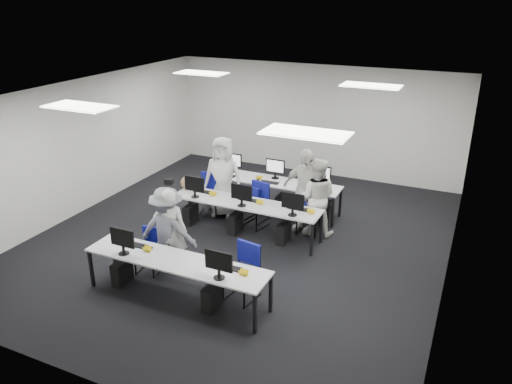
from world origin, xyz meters
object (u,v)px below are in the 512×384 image
at_px(student_1, 317,197).
at_px(chair_0, 150,258).
at_px(student_2, 223,177).
at_px(photographer, 168,231).
at_px(student_0, 171,231).
at_px(chair_3, 255,213).
at_px(desk_front, 176,263).
at_px(desk_mid, 246,205).
at_px(chair_2, 209,201).
at_px(chair_4, 308,220).
at_px(chair_7, 308,217).
at_px(chair_5, 221,199).
at_px(chair_6, 257,209).
at_px(student_3, 305,190).

bearing_deg(student_1, chair_0, 43.43).
height_order(student_2, photographer, student_2).
bearing_deg(chair_0, student_2, 82.26).
height_order(student_0, photographer, student_0).
relative_size(chair_3, student_1, 0.58).
bearing_deg(chair_3, student_1, 21.19).
xyz_separation_m(desk_front, desk_mid, (0.00, 2.60, 0.00)).
bearing_deg(desk_mid, student_0, -106.11).
bearing_deg(chair_2, desk_mid, -42.04).
relative_size(desk_front, chair_0, 3.93).
distance_m(chair_2, student_0, 2.67).
distance_m(desk_mid, chair_4, 1.38).
relative_size(chair_7, student_1, 0.50).
bearing_deg(chair_5, student_1, 7.98).
bearing_deg(student_0, chair_6, -116.26).
xyz_separation_m(chair_3, photographer, (-0.62, -2.37, 0.51)).
relative_size(chair_6, student_0, 0.52).
distance_m(desk_mid, chair_6, 0.87).
bearing_deg(desk_mid, chair_6, 97.33).
bearing_deg(desk_front, student_3, 72.86).
height_order(chair_0, student_0, student_0).
distance_m(chair_2, student_3, 2.34).
bearing_deg(chair_7, chair_5, -176.85).
bearing_deg(student_1, chair_3, 2.36).
relative_size(student_0, student_1, 0.99).
height_order(chair_6, student_2, student_2).
relative_size(chair_7, student_2, 0.45).
bearing_deg(student_1, chair_6, -10.00).
bearing_deg(student_1, desk_mid, 20.75).
relative_size(chair_5, student_2, 0.45).
height_order(chair_6, photographer, photographer).
bearing_deg(student_2, desk_mid, -46.38).
bearing_deg(chair_2, chair_4, -14.60).
distance_m(chair_3, student_3, 1.22).
bearing_deg(chair_3, chair_7, 30.76).
bearing_deg(chair_3, desk_mid, -78.44).
bearing_deg(student_2, chair_0, -98.95).
height_order(chair_3, student_3, student_3).
bearing_deg(student_2, chair_3, -23.10).
bearing_deg(student_2, chair_5, 127.04).
xyz_separation_m(desk_mid, student_2, (-0.90, 0.72, 0.24)).
bearing_deg(photographer, student_1, -135.07).
height_order(chair_7, photographer, photographer).
relative_size(chair_6, student_1, 0.51).
xyz_separation_m(chair_7, student_2, (-1.98, -0.13, 0.65)).
bearing_deg(chair_3, chair_5, 169.67).
xyz_separation_m(student_2, student_3, (1.93, 0.01, -0.01)).
relative_size(chair_6, photographer, 0.52).
height_order(desk_front, desk_mid, same).
distance_m(chair_5, chair_7, 2.18).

